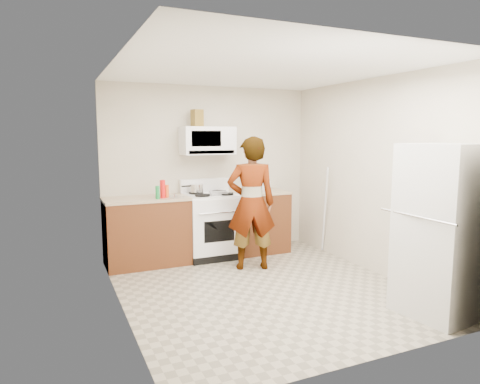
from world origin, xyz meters
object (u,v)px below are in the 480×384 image
kettle (264,185)px  microwave (207,141)px  person (251,203)px  saucepan (196,188)px  fridge (443,230)px  gas_range (211,224)px

kettle → microwave: bearing=158.6°
person → saucepan: bearing=-44.9°
fridge → person: bearing=111.2°
microwave → fridge: (1.38, -2.96, -0.85)m
gas_range → person: bearing=-67.8°
fridge → saucepan: 3.37m
saucepan → microwave: bearing=-7.4°
microwave → saucepan: microwave is taller
saucepan → fridge: bearing=-62.5°
gas_range → person: person is taller
gas_range → kettle: size_ratio=6.84×
microwave → person: 1.22m
fridge → saucepan: fridge is taller
microwave → kettle: (0.92, -0.03, -0.68)m
kettle → gas_range: bearing=166.6°
microwave → kettle: 1.14m
fridge → kettle: fridge is taller
microwave → fridge: 3.38m
gas_range → microwave: size_ratio=1.49×
kettle → person: bearing=-146.2°
microwave → person: size_ratio=0.43×
gas_range → fridge: size_ratio=0.66×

